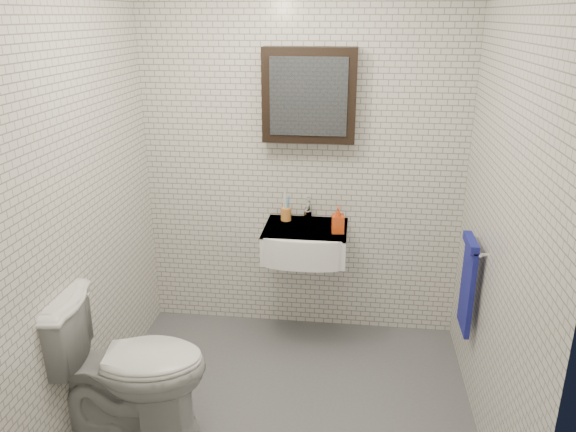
{
  "coord_description": "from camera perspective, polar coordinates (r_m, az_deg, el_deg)",
  "views": [
    {
      "loc": [
        0.36,
        -2.71,
        2.19
      ],
      "look_at": [
        -0.03,
        0.45,
        1.04
      ],
      "focal_mm": 35.0,
      "sensor_mm": 36.0,
      "label": 1
    }
  ],
  "objects": [
    {
      "name": "ground",
      "position": [
        3.5,
        -0.47,
        -18.85
      ],
      "size": [
        2.2,
        2.0,
        0.01
      ],
      "primitive_type": "cube",
      "color": "#54565C",
      "rests_on": "ground"
    },
    {
      "name": "room_shell",
      "position": [
        2.82,
        -0.56,
        4.98
      ],
      "size": [
        2.22,
        2.02,
        2.51
      ],
      "color": "silver",
      "rests_on": "ground"
    },
    {
      "name": "washbasin",
      "position": [
        3.74,
        1.73,
        -2.73
      ],
      "size": [
        0.55,
        0.5,
        0.2
      ],
      "color": "white",
      "rests_on": "room_shell"
    },
    {
      "name": "faucet",
      "position": [
        3.87,
        2.04,
        0.59
      ],
      "size": [
        0.06,
        0.2,
        0.15
      ],
      "color": "silver",
      "rests_on": "washbasin"
    },
    {
      "name": "mirror_cabinet",
      "position": [
        3.68,
        2.18,
        12.15
      ],
      "size": [
        0.6,
        0.15,
        0.6
      ],
      "color": "black",
      "rests_on": "room_shell"
    },
    {
      "name": "towel_rail",
      "position": [
        3.46,
        17.83,
        -6.29
      ],
      "size": [
        0.09,
        0.3,
        0.58
      ],
      "color": "silver",
      "rests_on": "room_shell"
    },
    {
      "name": "toothbrush_cup",
      "position": [
        3.86,
        -0.21,
        0.27
      ],
      "size": [
        0.09,
        0.09,
        0.2
      ],
      "rotation": [
        0.0,
        0.0,
        0.27
      ],
      "color": "orange",
      "rests_on": "washbasin"
    },
    {
      "name": "soap_bottle",
      "position": [
        3.64,
        5.1,
        -0.37
      ],
      "size": [
        0.09,
        0.09,
        0.18
      ],
      "primitive_type": "imported",
      "rotation": [
        0.0,
        0.0,
        0.1
      ],
      "color": "orange",
      "rests_on": "washbasin"
    },
    {
      "name": "toilet",
      "position": [
        3.21,
        -15.97,
        -14.37
      ],
      "size": [
        0.89,
        0.58,
        0.85
      ],
      "primitive_type": "imported",
      "rotation": [
        0.0,
        0.0,
        1.71
      ],
      "color": "silver",
      "rests_on": "ground"
    }
  ]
}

